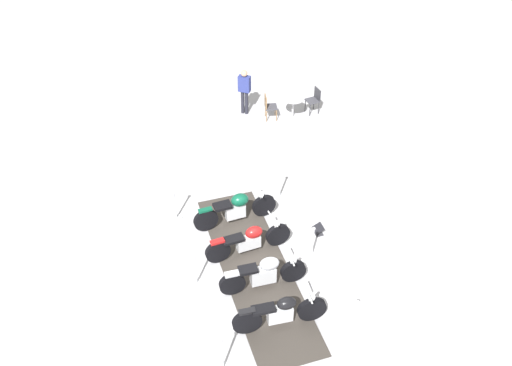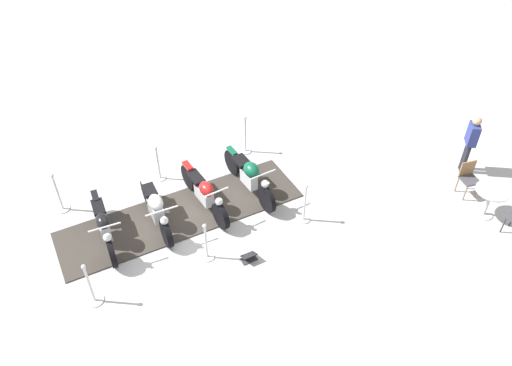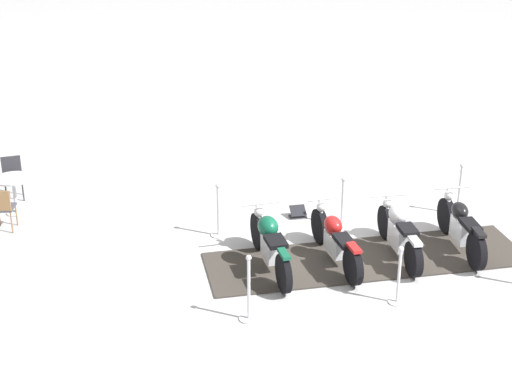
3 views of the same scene
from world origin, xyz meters
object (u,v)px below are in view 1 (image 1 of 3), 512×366
at_px(stanchion_right_mid, 312,247).
at_px(cafe_chair_near_table, 314,99).
at_px(motorcycle_chrome, 264,273).
at_px(bystander_person, 244,88).
at_px(motorcycle_black, 281,312).
at_px(stanchion_left_mid, 196,273).
at_px(info_placard, 318,230).
at_px(cafe_chair_across_table, 269,106).
at_px(stanchion_left_rear, 175,208).
at_px(cafe_table, 293,103).
at_px(stanchion_right_front, 354,323).
at_px(motorcycle_maroon, 249,240).
at_px(stanchion_left_front, 222,358).
at_px(stanchion_right_rear, 280,187).
at_px(motorcycle_forest, 237,208).

xyz_separation_m(stanchion_right_mid, cafe_chair_near_table, (-2.17, -6.59, 0.19)).
height_order(motorcycle_chrome, bystander_person, bystander_person).
xyz_separation_m(motorcycle_black, stanchion_left_mid, (1.65, -1.67, -0.12)).
relative_size(stanchion_right_mid, info_placard, 2.81).
bearing_deg(stanchion_right_mid, cafe_chair_across_table, -94.83).
xyz_separation_m(stanchion_right_mid, cafe_chair_across_table, (-0.55, -6.52, 0.18)).
height_order(stanchion_left_rear, info_placard, stanchion_left_rear).
bearing_deg(cafe_table, motorcycle_black, 72.03).
relative_size(motorcycle_black, info_placard, 6.00).
relative_size(stanchion_left_rear, cafe_table, 1.47).
height_order(stanchion_left_mid, stanchion_right_front, stanchion_right_front).
relative_size(cafe_table, cafe_chair_across_table, 0.87).
height_order(motorcycle_maroon, cafe_chair_across_table, motorcycle_maroon).
xyz_separation_m(motorcycle_black, motorcycle_chrome, (0.08, -1.19, 0.00)).
distance_m(stanchion_left_front, cafe_table, 10.00).
bearing_deg(stanchion_right_rear, stanchion_right_front, 94.27).
relative_size(motorcycle_black, motorcycle_maroon, 0.95).
height_order(stanchion_left_mid, cafe_chair_near_table, stanchion_left_mid).
relative_size(motorcycle_maroon, motorcycle_forest, 0.98).
bearing_deg(cafe_chair_near_table, motorcycle_forest, 41.49).
height_order(info_placard, cafe_table, cafe_table).
bearing_deg(cafe_chair_across_table, stanchion_right_front, -85.75).
distance_m(stanchion_right_rear, cafe_chair_across_table, 4.15).
height_order(motorcycle_black, stanchion_left_rear, stanchion_left_rear).
height_order(stanchion_left_front, cafe_table, stanchion_left_front).
height_order(cafe_chair_near_table, cafe_chair_across_table, cafe_chair_near_table).
relative_size(motorcycle_forest, stanchion_left_rear, 2.03).
bearing_deg(stanchion_right_rear, bystander_person, -90.15).
bearing_deg(cafe_chair_near_table, motorcycle_maroon, 47.80).
bearing_deg(motorcycle_maroon, stanchion_right_rear, 47.53).
relative_size(motorcycle_black, cafe_chair_near_table, 2.41).
bearing_deg(motorcycle_chrome, cafe_chair_across_table, 72.67).
bearing_deg(motorcycle_black, stanchion_right_mid, 54.55).
bearing_deg(stanchion_left_rear, motorcycle_maroon, 133.67).
bearing_deg(stanchion_right_front, motorcycle_forest, -66.74).
bearing_deg(motorcycle_chrome, stanchion_left_rear, 118.78).
height_order(motorcycle_forest, stanchion_right_mid, stanchion_right_mid).
distance_m(stanchion_left_rear, stanchion_right_front, 5.74).
height_order(motorcycle_forest, stanchion_right_front, stanchion_right_front).
bearing_deg(stanchion_right_mid, motorcycle_maroon, -17.85).
bearing_deg(info_placard, stanchion_right_rear, -163.83).
distance_m(stanchion_right_rear, stanchion_left_mid, 3.86).
bearing_deg(motorcycle_forest, stanchion_left_rear, 153.12).
bearing_deg(motorcycle_forest, stanchion_right_rear, 21.16).
height_order(stanchion_right_mid, stanchion_left_rear, stanchion_left_rear).
relative_size(stanchion_right_rear, cafe_table, 1.40).
bearing_deg(bystander_person, stanchion_left_mid, 11.01).
distance_m(motorcycle_black, cafe_table, 8.74).
relative_size(stanchion_left_rear, bystander_person, 0.69).
bearing_deg(stanchion_left_mid, info_placard, -163.37).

